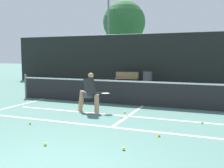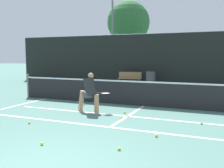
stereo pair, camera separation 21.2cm
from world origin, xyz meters
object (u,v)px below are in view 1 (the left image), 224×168
(courtside_bench, at_px, (127,78))
(parked_car, at_px, (188,74))
(trash_bin, at_px, (148,79))
(player_practicing, at_px, (90,91))

(courtside_bench, xyz_separation_m, parked_car, (3.59, 2.95, 0.19))
(trash_bin, bearing_deg, courtside_bench, 171.42)
(courtside_bench, relative_size, trash_bin, 1.55)
(player_practicing, height_order, courtside_bench, player_practicing)
(player_practicing, relative_size, trash_bin, 1.36)
(courtside_bench, relative_size, parked_car, 0.35)
(parked_car, bearing_deg, courtside_bench, -140.53)
(courtside_bench, height_order, trash_bin, trash_bin)
(player_practicing, xyz_separation_m, courtside_bench, (-1.44, 8.29, -0.24))
(trash_bin, relative_size, parked_car, 0.23)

